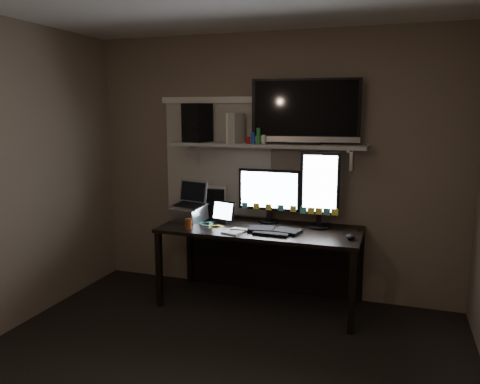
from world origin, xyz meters
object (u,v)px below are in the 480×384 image
at_px(tablet, 224,212).
at_px(mouse, 350,237).
at_px(keyboard, 274,230).
at_px(laptop, 188,202).
at_px(desk, 264,243).
at_px(speaker, 197,123).
at_px(monitor_landscape, 269,195).
at_px(monitor_portrait, 320,190).
at_px(tv, 305,112).
at_px(game_console, 236,128).
at_px(cup, 189,224).

bearing_deg(tablet, mouse, 7.15).
xyz_separation_m(keyboard, laptop, (-0.89, 0.14, 0.17)).
bearing_deg(desk, speaker, 172.85).
bearing_deg(speaker, monitor_landscape, 14.15).
bearing_deg(mouse, monitor_portrait, 128.76).
height_order(tablet, speaker, speaker).
xyz_separation_m(mouse, speaker, (-1.51, 0.33, 0.91)).
bearing_deg(tv, monitor_landscape, 174.16).
height_order(tv, speaker, tv).
height_order(monitor_landscape, monitor_portrait, monitor_portrait).
bearing_deg(speaker, mouse, 0.59).
distance_m(mouse, game_console, 1.44).
bearing_deg(monitor_portrait, monitor_landscape, 169.70).
bearing_deg(mouse, game_console, 156.27).
height_order(monitor_portrait, keyboard, monitor_portrait).
relative_size(laptop, cup, 3.76).
height_order(cup, tv, tv).
bearing_deg(keyboard, desk, 127.86).
relative_size(keyboard, tv, 0.49).
relative_size(monitor_portrait, laptop, 1.90).
bearing_deg(laptop, tablet, 16.29).
bearing_deg(game_console, speaker, -171.18).
height_order(desk, monitor_landscape, monitor_landscape).
relative_size(monitor_portrait, keyboard, 1.49).
xyz_separation_m(monitor_landscape, tv, (0.33, -0.00, 0.78)).
relative_size(tv, game_console, 3.51).
bearing_deg(keyboard, monitor_portrait, 40.16).
bearing_deg(tablet, desk, 25.62).
bearing_deg(mouse, desk, 155.03).
xyz_separation_m(desk, monitor_portrait, (0.50, 0.04, 0.53)).
height_order(desk, laptop, laptop).
xyz_separation_m(keyboard, tv, (0.19, 0.32, 1.02)).
bearing_deg(keyboard, monitor_landscape, 115.45).
bearing_deg(monitor_landscape, keyboard, -66.54).
relative_size(desk, tablet, 7.31).
height_order(tablet, tv, tv).
relative_size(monitor_portrait, cup, 7.14).
height_order(keyboard, tv, tv).
relative_size(keyboard, game_console, 1.71).
xyz_separation_m(cup, tv, (0.94, 0.48, 0.99)).
distance_m(laptop, tv, 1.39).
relative_size(game_console, speaker, 0.75).
xyz_separation_m(monitor_portrait, laptop, (-1.23, -0.12, -0.17)).
relative_size(desk, laptop, 4.86).
height_order(keyboard, mouse, mouse).
xyz_separation_m(desk, laptop, (-0.73, -0.08, 0.36)).
xyz_separation_m(laptop, game_console, (0.43, 0.14, 0.70)).
xyz_separation_m(monitor_landscape, mouse, (0.79, -0.35, -0.24)).
height_order(tablet, cup, tablet).
height_order(laptop, speaker, speaker).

